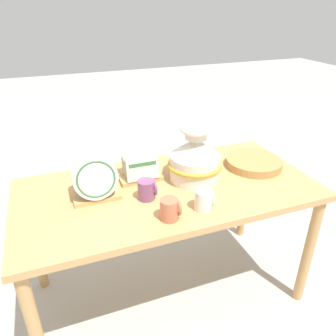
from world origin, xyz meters
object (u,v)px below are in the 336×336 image
dish_rack_square_plates (140,169)px  wicker_charger_stack (254,163)px  dish_rack_round_plates (95,180)px  mug_plum_glaze (147,190)px  mug_terracotta_glaze (170,209)px  mug_cream_glaze (204,200)px  ceramic_vase (195,158)px

dish_rack_square_plates → wicker_charger_stack: dish_rack_square_plates is taller
dish_rack_round_plates → dish_rack_square_plates: (0.25, 0.11, -0.04)m
mug_plum_glaze → wicker_charger_stack: bearing=9.3°
mug_plum_glaze → mug_terracotta_glaze: 0.20m
dish_rack_square_plates → mug_terracotta_glaze: bearing=-86.9°
dish_rack_round_plates → mug_cream_glaze: size_ratio=2.37×
wicker_charger_stack → mug_terracotta_glaze: size_ratio=3.22×
ceramic_vase → dish_rack_round_plates: 0.52m
mug_plum_glaze → dish_rack_round_plates: bearing=159.2°
mug_cream_glaze → dish_rack_square_plates: bearing=117.2°
dish_rack_round_plates → mug_plum_glaze: (0.23, -0.09, -0.05)m
wicker_charger_stack → mug_cream_glaze: size_ratio=3.22×
ceramic_vase → mug_terracotta_glaze: size_ratio=3.01×
ceramic_vase → mug_cream_glaze: size_ratio=3.01×
ceramic_vase → mug_plum_glaze: size_ratio=3.01×
mug_cream_glaze → dish_rack_round_plates: bearing=149.3°
wicker_charger_stack → dish_rack_round_plates: bearing=-178.5°
mug_cream_glaze → wicker_charger_stack: bearing=32.0°
ceramic_vase → dish_rack_square_plates: bearing=159.3°
wicker_charger_stack → mug_cream_glaze: bearing=-148.0°
mug_terracotta_glaze → mug_cream_glaze: bearing=5.1°
dish_rack_round_plates → ceramic_vase: bearing=1.1°
dish_rack_round_plates → mug_terracotta_glaze: 0.39m
dish_rack_square_plates → mug_cream_glaze: bearing=-62.8°
mug_plum_glaze → mug_terracotta_glaze: bearing=-77.0°
mug_cream_glaze → mug_terracotta_glaze: same height
dish_rack_square_plates → mug_cream_glaze: 0.42m
ceramic_vase → wicker_charger_stack: (0.38, 0.01, -0.10)m
wicker_charger_stack → mug_plum_glaze: size_ratio=3.22×
ceramic_vase → mug_plum_glaze: (-0.29, -0.10, -0.07)m
mug_terracotta_glaze → ceramic_vase: bearing=49.2°
dish_rack_round_plates → mug_terracotta_glaze: dish_rack_round_plates is taller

